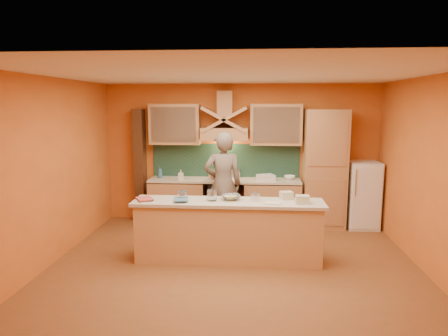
# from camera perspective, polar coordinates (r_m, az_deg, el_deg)

# --- Properties ---
(floor) EXTENTS (5.50, 5.00, 0.01)m
(floor) POSITION_cam_1_polar(r_m,az_deg,el_deg) (6.08, 1.36, -14.10)
(floor) COLOR brown
(floor) RESTS_ON ground
(ceiling) EXTENTS (5.50, 5.00, 0.01)m
(ceiling) POSITION_cam_1_polar(r_m,az_deg,el_deg) (5.60, 1.47, 13.25)
(ceiling) COLOR white
(ceiling) RESTS_ON wall_back
(wall_back) EXTENTS (5.50, 0.02, 2.80)m
(wall_back) POSITION_cam_1_polar(r_m,az_deg,el_deg) (8.14, 2.34, 2.08)
(wall_back) COLOR orange
(wall_back) RESTS_ON floor
(wall_front) EXTENTS (5.50, 0.02, 2.80)m
(wall_front) POSITION_cam_1_polar(r_m,az_deg,el_deg) (3.25, -0.94, -8.72)
(wall_front) COLOR orange
(wall_front) RESTS_ON floor
(wall_left) EXTENTS (0.02, 5.00, 2.80)m
(wall_left) POSITION_cam_1_polar(r_m,az_deg,el_deg) (6.43, -23.87, -0.58)
(wall_left) COLOR orange
(wall_left) RESTS_ON floor
(wall_right) EXTENTS (0.02, 5.00, 2.80)m
(wall_right) POSITION_cam_1_polar(r_m,az_deg,el_deg) (6.18, 27.81, -1.22)
(wall_right) COLOR orange
(wall_right) RESTS_ON floor
(base_cabinet_left) EXTENTS (1.10, 0.60, 0.86)m
(base_cabinet_left) POSITION_cam_1_polar(r_m,az_deg,el_deg) (8.17, -6.61, -4.88)
(base_cabinet_left) COLOR tan
(base_cabinet_left) RESTS_ON floor
(base_cabinet_right) EXTENTS (1.10, 0.60, 0.86)m
(base_cabinet_right) POSITION_cam_1_polar(r_m,az_deg,el_deg) (8.03, 6.87, -5.13)
(base_cabinet_right) COLOR tan
(base_cabinet_right) RESTS_ON floor
(counter_top) EXTENTS (3.00, 0.62, 0.04)m
(counter_top) POSITION_cam_1_polar(r_m,az_deg,el_deg) (7.94, 0.07, -1.75)
(counter_top) COLOR beige
(counter_top) RESTS_ON base_cabinet_left
(stove) EXTENTS (0.60, 0.58, 0.90)m
(stove) POSITION_cam_1_polar(r_m,az_deg,el_deg) (8.04, 0.07, -4.90)
(stove) COLOR black
(stove) RESTS_ON floor
(backsplash) EXTENTS (3.00, 0.03, 0.70)m
(backsplash) POSITION_cam_1_polar(r_m,az_deg,el_deg) (8.17, 0.23, 1.04)
(backsplash) COLOR #19392D
(backsplash) RESTS_ON wall_back
(range_hood) EXTENTS (0.92, 0.50, 0.24)m
(range_hood) POSITION_cam_1_polar(r_m,az_deg,el_deg) (7.87, 0.10, 4.91)
(range_hood) COLOR tan
(range_hood) RESTS_ON wall_back
(hood_chimney) EXTENTS (0.30, 0.30, 0.50)m
(hood_chimney) POSITION_cam_1_polar(r_m,az_deg,el_deg) (7.95, 0.16, 9.14)
(hood_chimney) COLOR tan
(hood_chimney) RESTS_ON wall_back
(upper_cabinet_left) EXTENTS (1.00, 0.35, 0.80)m
(upper_cabinet_left) POSITION_cam_1_polar(r_m,az_deg,el_deg) (8.07, -7.00, 6.23)
(upper_cabinet_left) COLOR tan
(upper_cabinet_left) RESTS_ON wall_back
(upper_cabinet_right) EXTENTS (1.00, 0.35, 0.80)m
(upper_cabinet_right) POSITION_cam_1_polar(r_m,az_deg,el_deg) (7.92, 7.42, 6.17)
(upper_cabinet_right) COLOR tan
(upper_cabinet_right) RESTS_ON wall_back
(pantry_column) EXTENTS (0.80, 0.60, 2.30)m
(pantry_column) POSITION_cam_1_polar(r_m,az_deg,el_deg) (7.99, 14.15, -0.14)
(pantry_column) COLOR tan
(pantry_column) RESTS_ON floor
(fridge) EXTENTS (0.58, 0.60, 1.30)m
(fridge) POSITION_cam_1_polar(r_m,az_deg,el_deg) (8.25, 19.17, -3.63)
(fridge) COLOR white
(fridge) RESTS_ON floor
(trim_column_left) EXTENTS (0.20, 0.30, 2.30)m
(trim_column_left) POSITION_cam_1_polar(r_m,az_deg,el_deg) (8.36, -11.89, 0.34)
(trim_column_left) COLOR #472816
(trim_column_left) RESTS_ON floor
(island_body) EXTENTS (2.80, 0.55, 0.88)m
(island_body) POSITION_cam_1_polar(r_m,az_deg,el_deg) (6.21, 0.59, -9.25)
(island_body) COLOR tan
(island_body) RESTS_ON floor
(island_top) EXTENTS (2.90, 0.62, 0.05)m
(island_top) POSITION_cam_1_polar(r_m,az_deg,el_deg) (6.07, 0.60, -4.95)
(island_top) COLOR beige
(island_top) RESTS_ON island_body
(person) EXTENTS (0.77, 0.59, 1.91)m
(person) POSITION_cam_1_polar(r_m,az_deg,el_deg) (7.27, -0.16, -2.34)
(person) COLOR #70665B
(person) RESTS_ON floor
(pot_large) EXTENTS (0.26, 0.26, 0.16)m
(pot_large) POSITION_cam_1_polar(r_m,az_deg,el_deg) (7.83, -1.46, -1.31)
(pot_large) COLOR silver
(pot_large) RESTS_ON stove
(pot_small) EXTENTS (0.25, 0.25, 0.14)m
(pot_small) POSITION_cam_1_polar(r_m,az_deg,el_deg) (8.08, 0.49, -1.04)
(pot_small) COLOR silver
(pot_small) RESTS_ON stove
(soap_bottle_a) EXTENTS (0.09, 0.09, 0.21)m
(soap_bottle_a) POSITION_cam_1_polar(r_m,az_deg,el_deg) (7.89, -6.19, -0.97)
(soap_bottle_a) COLOR silver
(soap_bottle_a) RESTS_ON counter_top
(soap_bottle_b) EXTENTS (0.11, 0.11, 0.24)m
(soap_bottle_b) POSITION_cam_1_polar(r_m,az_deg,el_deg) (8.15, -9.14, -0.59)
(soap_bottle_b) COLOR #34638F
(soap_bottle_b) RESTS_ON counter_top
(bowl_back) EXTENTS (0.29, 0.29, 0.07)m
(bowl_back) POSITION_cam_1_polar(r_m,az_deg,el_deg) (8.05, 9.34, -1.32)
(bowl_back) COLOR white
(bowl_back) RESTS_ON counter_top
(dish_rack) EXTENTS (0.38, 0.35, 0.11)m
(dish_rack) POSITION_cam_1_polar(r_m,az_deg,el_deg) (7.86, 6.00, -1.35)
(dish_rack) COLOR silver
(dish_rack) RESTS_ON counter_top
(book_lower) EXTENTS (0.34, 0.37, 0.03)m
(book_lower) POSITION_cam_1_polar(r_m,az_deg,el_deg) (6.22, -12.28, -4.45)
(book_lower) COLOR #AD453D
(book_lower) RESTS_ON island_top
(book_upper) EXTENTS (0.26, 0.32, 0.02)m
(book_upper) POSITION_cam_1_polar(r_m,az_deg,el_deg) (6.07, -7.14, -4.47)
(book_upper) COLOR #3F6A8C
(book_upper) RESTS_ON island_top
(jar_large) EXTENTS (0.19, 0.19, 0.16)m
(jar_large) POSITION_cam_1_polar(r_m,az_deg,el_deg) (6.07, -1.72, -3.91)
(jar_large) COLOR white
(jar_large) RESTS_ON island_top
(jar_small) EXTENTS (0.16, 0.16, 0.14)m
(jar_small) POSITION_cam_1_polar(r_m,az_deg,el_deg) (6.15, -5.96, -3.92)
(jar_small) COLOR silver
(jar_small) RESTS_ON island_top
(kitchen_scale) EXTENTS (0.14, 0.14, 0.09)m
(kitchen_scale) POSITION_cam_1_polar(r_m,az_deg,el_deg) (6.09, 4.51, -4.27)
(kitchen_scale) COLOR white
(kitchen_scale) RESTS_ON island_top
(mixing_bowl) EXTENTS (0.35, 0.35, 0.07)m
(mixing_bowl) POSITION_cam_1_polar(r_m,az_deg,el_deg) (6.14, 0.99, -4.20)
(mixing_bowl) COLOR silver
(mixing_bowl) RESTS_ON island_top
(cloth) EXTENTS (0.25, 0.21, 0.02)m
(cloth) POSITION_cam_1_polar(r_m,az_deg,el_deg) (5.95, 6.99, -5.00)
(cloth) COLOR beige
(cloth) RESTS_ON island_top
(grocery_bag_a) EXTENTS (0.22, 0.20, 0.12)m
(grocery_bag_a) POSITION_cam_1_polar(r_m,az_deg,el_deg) (6.24, 8.88, -3.88)
(grocery_bag_a) COLOR beige
(grocery_bag_a) RESTS_ON island_top
(grocery_bag_b) EXTENTS (0.20, 0.15, 0.12)m
(grocery_bag_b) POSITION_cam_1_polar(r_m,az_deg,el_deg) (6.02, 11.15, -4.43)
(grocery_bag_b) COLOR beige
(grocery_bag_b) RESTS_ON island_top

